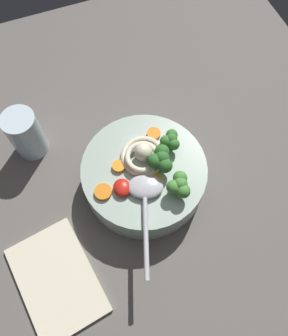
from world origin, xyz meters
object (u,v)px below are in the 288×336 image
soup_bowl (144,175)px  folded_napkin (57,280)px  noodle_pile (143,156)px  soup_spoon (145,195)px  drinking_glass (26,134)px

soup_bowl → folded_napkin: soup_bowl is taller
noodle_pile → soup_spoon: noodle_pile is taller
folded_napkin → soup_bowl: bearing=119.6°
drinking_glass → folded_napkin: drinking_glass is taller
folded_napkin → noodle_pile: bearing=122.7°
soup_spoon → soup_bowl: bearing=180.0°
drinking_glass → folded_napkin: (26.37, -2.15, -4.72)cm
soup_spoon → drinking_glass: (-19.95, -16.06, -2.19)cm
noodle_pile → soup_bowl: bearing=-15.7°
soup_bowl → drinking_glass: 23.37cm
soup_spoon → folded_napkin: bearing=-51.0°
soup_bowl → folded_napkin: size_ratio=1.24×
soup_bowl → noodle_pile: 4.64cm
soup_spoon → noodle_pile: bearing=-179.0°
soup_bowl → soup_spoon: (4.95, -1.76, 3.95)cm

